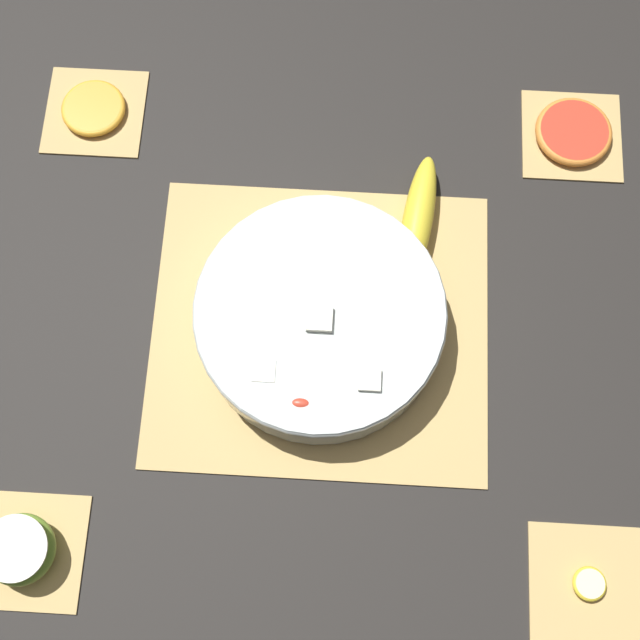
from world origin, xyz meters
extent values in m
plane|color=black|center=(0.00, 0.00, 0.00)|extent=(6.00, 6.00, 0.00)
cube|color=tan|center=(0.00, 0.00, 0.00)|extent=(0.41, 0.37, 0.01)
cube|color=brown|center=(-0.14, 0.00, 0.00)|extent=(0.01, 0.36, 0.00)
cube|color=brown|center=(-0.07, 0.00, 0.00)|extent=(0.01, 0.36, 0.00)
cube|color=brown|center=(0.00, 0.00, 0.00)|extent=(0.01, 0.36, 0.00)
cube|color=brown|center=(0.07, 0.00, 0.00)|extent=(0.01, 0.36, 0.00)
cube|color=brown|center=(0.14, 0.00, 0.00)|extent=(0.01, 0.36, 0.00)
cube|color=tan|center=(-0.32, -0.28, 0.00)|extent=(0.13, 0.13, 0.01)
cube|color=brown|center=(-0.34, -0.28, 0.00)|extent=(0.00, 0.13, 0.00)
cube|color=brown|center=(-0.30, -0.28, 0.00)|extent=(0.00, 0.13, 0.00)
cube|color=tan|center=(0.32, -0.28, 0.00)|extent=(0.13, 0.13, 0.01)
cube|color=brown|center=(0.28, -0.28, 0.00)|extent=(0.00, 0.13, 0.00)
cube|color=brown|center=(0.30, -0.28, 0.00)|extent=(0.00, 0.13, 0.00)
cube|color=brown|center=(0.33, -0.28, 0.00)|extent=(0.00, 0.13, 0.00)
cube|color=brown|center=(0.36, -0.28, 0.00)|extent=(0.00, 0.13, 0.00)
cube|color=tan|center=(-0.32, 0.28, 0.00)|extent=(0.13, 0.13, 0.01)
cube|color=brown|center=(-0.36, 0.28, 0.00)|extent=(0.00, 0.13, 0.00)
cube|color=brown|center=(-0.33, 0.28, 0.00)|extent=(0.00, 0.13, 0.00)
cube|color=brown|center=(-0.30, 0.28, 0.00)|extent=(0.00, 0.13, 0.00)
cube|color=brown|center=(-0.28, 0.28, 0.00)|extent=(0.00, 0.13, 0.00)
cube|color=tan|center=(0.32, 0.28, 0.00)|extent=(0.13, 0.13, 0.01)
cube|color=brown|center=(0.28, 0.28, 0.00)|extent=(0.00, 0.13, 0.00)
cube|color=brown|center=(0.32, 0.28, 0.00)|extent=(0.00, 0.13, 0.00)
cylinder|color=silver|center=(0.00, 0.00, 0.04)|extent=(0.29, 0.29, 0.07)
torus|color=silver|center=(0.00, 0.00, 0.06)|extent=(0.30, 0.30, 0.01)
cylinder|color=beige|center=(-0.08, -0.01, 0.06)|extent=(0.03, 0.03, 0.01)
cylinder|color=beige|center=(-0.11, -0.05, 0.05)|extent=(0.03, 0.03, 0.01)
cylinder|color=beige|center=(0.11, 0.04, 0.06)|extent=(0.02, 0.02, 0.01)
cylinder|color=beige|center=(-0.04, -0.03, 0.04)|extent=(0.03, 0.03, 0.01)
cylinder|color=beige|center=(0.08, -0.08, 0.05)|extent=(0.03, 0.03, 0.01)
cylinder|color=beige|center=(0.05, 0.05, 0.04)|extent=(0.03, 0.03, 0.01)
cylinder|color=beige|center=(-0.07, 0.03, 0.03)|extent=(0.03, 0.03, 0.01)
cylinder|color=beige|center=(-0.03, 0.08, 0.05)|extent=(0.03, 0.03, 0.01)
cylinder|color=beige|center=(-0.07, 0.00, 0.03)|extent=(0.03, 0.03, 0.01)
cylinder|color=beige|center=(0.03, -0.06, 0.03)|extent=(0.03, 0.03, 0.01)
cube|color=white|center=(-0.10, 0.03, 0.05)|extent=(0.03, 0.03, 0.03)
cube|color=white|center=(-0.01, -0.10, 0.05)|extent=(0.03, 0.03, 0.03)
cube|color=white|center=(0.01, -0.08, 0.06)|extent=(0.02, 0.02, 0.02)
cube|color=white|center=(0.01, 0.07, 0.05)|extent=(0.03, 0.03, 0.03)
cube|color=white|center=(0.06, 0.08, 0.06)|extent=(0.03, 0.03, 0.03)
cube|color=white|center=(-0.06, 0.08, 0.07)|extent=(0.03, 0.03, 0.03)
cube|color=white|center=(0.00, 0.01, 0.07)|extent=(0.03, 0.03, 0.03)
cube|color=white|center=(0.05, -0.05, 0.05)|extent=(0.03, 0.03, 0.03)
ellipsoid|color=orange|center=(0.08, 0.07, 0.02)|extent=(0.03, 0.02, 0.02)
ellipsoid|color=red|center=(0.05, 0.03, 0.07)|extent=(0.03, 0.01, 0.01)
ellipsoid|color=red|center=(0.02, 0.09, 0.03)|extent=(0.03, 0.02, 0.01)
ellipsoid|color=orange|center=(0.12, -0.02, 0.05)|extent=(0.03, 0.02, 0.01)
ellipsoid|color=red|center=(0.02, 0.11, 0.07)|extent=(0.03, 0.01, 0.01)
ellipsoid|color=orange|center=(-0.04, 0.01, 0.03)|extent=(0.03, 0.02, 0.02)
ellipsoid|color=yellow|center=(-0.11, -0.14, 0.03)|extent=(0.06, 0.18, 0.04)
sphere|color=#473819|center=(-0.10, -0.06, 0.03)|extent=(0.02, 0.02, 0.02)
ellipsoid|color=#7FAD38|center=(0.32, 0.28, 0.03)|extent=(0.08, 0.08, 0.04)
cylinder|color=white|center=(0.32, 0.28, 0.05)|extent=(0.07, 0.07, 0.00)
cylinder|color=orange|center=(0.32, -0.28, 0.01)|extent=(0.07, 0.07, 0.01)
torus|color=#F4A82D|center=(0.32, -0.28, 0.01)|extent=(0.09, 0.09, 0.01)
cylinder|color=beige|center=(-0.32, 0.28, 0.01)|extent=(0.03, 0.03, 0.01)
torus|color=yellow|center=(-0.32, 0.28, 0.01)|extent=(0.04, 0.04, 0.01)
cylinder|color=red|center=(-0.32, -0.28, 0.01)|extent=(0.09, 0.09, 0.01)
torus|color=orange|center=(-0.32, -0.28, 0.01)|extent=(0.10, 0.10, 0.01)
camera|label=1|loc=(-0.02, 0.33, 1.04)|focal=50.00mm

